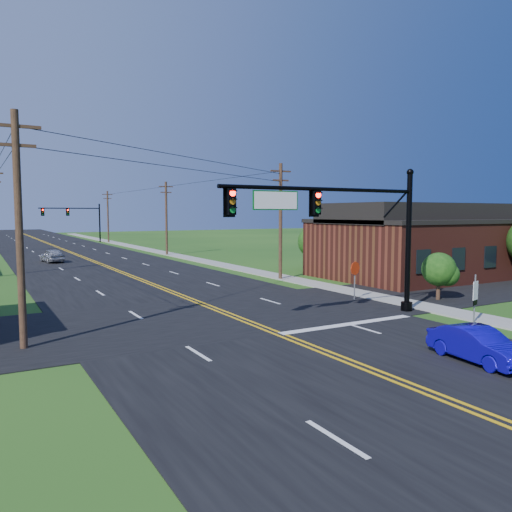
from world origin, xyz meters
TOP-DOWN VIEW (x-y plane):
  - ground at (0.00, 0.00)m, footprint 260.00×260.00m
  - road_main at (0.00, 50.00)m, footprint 16.00×220.00m
  - road_cross at (0.00, 12.00)m, footprint 70.00×10.00m
  - sidewalk at (10.50, 40.00)m, footprint 2.00×160.00m
  - signal_mast_main at (4.34, 8.00)m, footprint 11.30×0.60m
  - signal_mast_far at (4.44, 80.00)m, footprint 10.98×0.60m
  - brick_building at (20.00, 18.00)m, footprint 14.20×11.20m
  - utility_pole_left_a at (-9.50, 10.00)m, footprint 1.80×0.28m
  - utility_pole_right_a at (9.80, 22.00)m, footprint 1.80×0.28m
  - utility_pole_right_b at (9.80, 48.00)m, footprint 1.80×0.28m
  - utility_pole_right_c at (9.80, 78.00)m, footprint 1.80×0.28m
  - tree_right_back at (16.00, 26.00)m, footprint 3.00×3.00m
  - shrub_corner at (13.00, 9.50)m, footprint 2.00×2.00m
  - blue_car at (4.03, 0.23)m, footprint 1.69×3.81m
  - distant_car at (-3.79, 45.21)m, footprint 2.22×4.31m
  - route_sign at (9.30, 4.27)m, footprint 0.57×0.21m
  - stop_sign at (8.67, 11.98)m, footprint 0.82×0.21m

SIDE VIEW (x-z plane):
  - ground at x=0.00m, z-range 0.00..0.00m
  - road_main at x=0.00m, z-range 0.00..0.04m
  - road_cross at x=0.00m, z-range 0.00..0.04m
  - sidewalk at x=10.50m, z-range 0.00..0.08m
  - blue_car at x=4.03m, z-range 0.00..1.21m
  - distant_car at x=-3.79m, z-range 0.00..1.40m
  - route_sign at x=9.30m, z-range 0.19..2.52m
  - stop_sign at x=8.67m, z-range 0.51..2.85m
  - shrub_corner at x=13.00m, z-range 0.42..3.28m
  - brick_building at x=20.00m, z-range 0.00..4.70m
  - tree_right_back at x=16.00m, z-range 0.55..4.65m
  - signal_mast_far at x=4.44m, z-range 0.81..8.29m
  - utility_pole_left_a at x=-9.50m, z-range 0.22..9.22m
  - utility_pole_right_a at x=9.80m, z-range 0.22..9.22m
  - utility_pole_right_b at x=9.80m, z-range 0.22..9.22m
  - utility_pole_right_c at x=9.80m, z-range 0.22..9.22m
  - signal_mast_main at x=4.34m, z-range 1.01..8.49m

